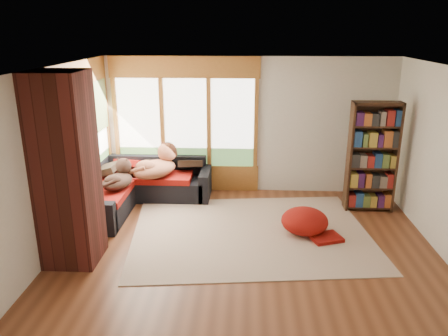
% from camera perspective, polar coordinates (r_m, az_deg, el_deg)
% --- Properties ---
extents(floor, '(5.50, 5.50, 0.00)m').
position_cam_1_polar(floor, '(6.48, 3.01, -10.71)').
color(floor, brown).
rests_on(floor, ground).
extents(ceiling, '(5.50, 5.50, 0.00)m').
position_cam_1_polar(ceiling, '(5.71, 3.45, 12.84)').
color(ceiling, white).
extents(wall_back, '(5.50, 0.04, 2.60)m').
position_cam_1_polar(wall_back, '(8.38, 3.17, 5.50)').
color(wall_back, silver).
rests_on(wall_back, ground).
extents(wall_front, '(5.50, 0.04, 2.60)m').
position_cam_1_polar(wall_front, '(3.66, 3.32, -11.65)').
color(wall_front, silver).
rests_on(wall_front, ground).
extents(wall_left, '(0.04, 5.00, 2.60)m').
position_cam_1_polar(wall_left, '(6.55, -21.61, 0.65)').
color(wall_left, silver).
rests_on(wall_left, ground).
extents(windows_back, '(2.82, 0.10, 1.90)m').
position_cam_1_polar(windows_back, '(8.42, -5.06, 5.86)').
color(windows_back, '#996127').
rests_on(windows_back, wall_back).
extents(windows_left, '(0.10, 2.62, 1.90)m').
position_cam_1_polar(windows_left, '(7.59, -17.84, 3.72)').
color(windows_left, '#996127').
rests_on(windows_left, wall_left).
extents(roller_blind, '(0.03, 0.72, 0.90)m').
position_cam_1_polar(roller_blind, '(8.27, -15.94, 7.84)').
color(roller_blind, olive).
rests_on(roller_blind, wall_left).
extents(brick_chimney, '(0.70, 0.70, 2.60)m').
position_cam_1_polar(brick_chimney, '(6.11, -19.92, -0.36)').
color(brick_chimney, '#471914').
rests_on(brick_chimney, ground).
extents(sectional_sofa, '(2.20, 2.20, 0.80)m').
position_cam_1_polar(sectional_sofa, '(8.12, -10.87, -2.55)').
color(sectional_sofa, black).
rests_on(sectional_sofa, ground).
extents(area_rug, '(3.96, 3.19, 0.01)m').
position_cam_1_polar(area_rug, '(6.99, 3.49, -8.39)').
color(area_rug, silver).
rests_on(area_rug, ground).
extents(bookshelf, '(0.83, 0.28, 1.93)m').
position_cam_1_polar(bookshelf, '(7.93, 18.80, 1.31)').
color(bookshelf, '#392113').
rests_on(bookshelf, ground).
extents(pouf, '(0.77, 0.77, 0.40)m').
position_cam_1_polar(pouf, '(7.02, 10.49, -6.72)').
color(pouf, '#99130B').
rests_on(pouf, area_rug).
extents(dog_tan, '(1.01, 1.06, 0.52)m').
position_cam_1_polar(dog_tan, '(8.05, -8.71, 1.09)').
color(dog_tan, brown).
rests_on(dog_tan, sectional_sofa).
extents(dog_brindle, '(0.57, 0.79, 0.40)m').
position_cam_1_polar(dog_brindle, '(7.65, -13.61, -0.61)').
color(dog_brindle, black).
rests_on(dog_brindle, sectional_sofa).
extents(throw_pillows, '(1.98, 1.68, 0.45)m').
position_cam_1_polar(throw_pillows, '(8.10, -10.57, 0.95)').
color(throw_pillows, black).
rests_on(throw_pillows, sectional_sofa).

